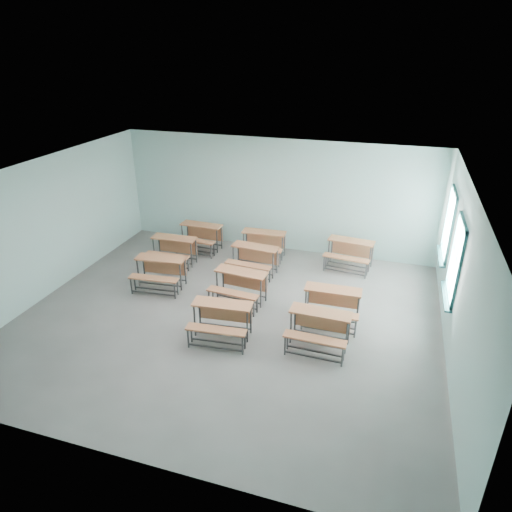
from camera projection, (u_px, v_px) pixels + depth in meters
The scene contains 11 objects.
room at pixel (231, 252), 9.43m from camera, with size 9.04×8.04×3.24m.
desk_unit_r0c1 at pixel (221, 316), 9.21m from camera, with size 1.28×0.92×0.76m.
desk_unit_r0c2 at pixel (319, 325), 8.92m from camera, with size 1.23×0.84×0.76m.
desk_unit_r1c0 at pixel (160, 269), 11.14m from camera, with size 1.28×0.92×0.76m.
desk_unit_r1c1 at pixel (239, 283), 10.49m from camera, with size 1.28×0.91×0.76m.
desk_unit_r1c2 at pixel (332, 301), 9.74m from camera, with size 1.23×0.84×0.76m.
desk_unit_r2c0 at pixel (173, 247), 12.30m from camera, with size 1.22×0.83×0.76m.
desk_unit_r2c1 at pixel (254, 256), 11.78m from camera, with size 1.27×0.91×0.76m.
desk_unit_r3c0 at pixel (200, 233), 13.18m from camera, with size 1.24×0.86×0.76m.
desk_unit_r3c1 at pixel (263, 241), 12.67m from camera, with size 1.25×0.87×0.76m.
desk_unit_r3c2 at pixel (350, 250), 12.13m from camera, with size 1.29×0.94×0.76m.
Camera 1 is at (3.13, -7.99, 5.53)m, focal length 32.00 mm.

